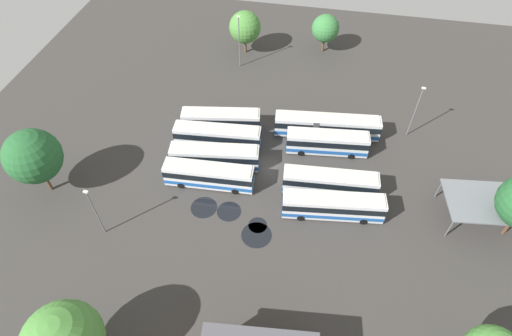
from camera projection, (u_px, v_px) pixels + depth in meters
The scene contains 21 objects.
ground_plane at pixel (271, 168), 58.88m from camera, with size 96.70×96.70×0.00m, color #383533.
bus_row0_slot1 at pixel (209, 175), 55.42m from camera, with size 12.19×3.11×3.60m.
bus_row0_slot2 at pixel (215, 157), 57.74m from camera, with size 12.59×4.08×3.60m.
bus_row0_slot3 at pixel (218, 136), 60.46m from camera, with size 12.80×3.49×3.60m.
bus_row0_slot4 at pixel (221, 120), 62.81m from camera, with size 12.08×4.33×3.60m.
bus_row1_slot0 at pixel (333, 206), 52.03m from camera, with size 13.02×4.02×3.60m.
bus_row1_slot1 at pixel (330, 182), 54.60m from camera, with size 12.59×3.36×3.60m.
bus_row1_slot3 at pixel (327, 142), 59.63m from camera, with size 11.92×3.68×3.60m.
bus_row1_slot4 at pixel (327, 126), 61.98m from camera, with size 15.84×4.12×3.60m.
maintenance_shelter at pixel (487, 202), 50.67m from camera, with size 10.66×7.83×3.45m.
lamp_post_near_entrance at pixel (95, 211), 48.37m from camera, with size 0.56×0.28×8.12m.
lamp_post_mid_lot at pixel (416, 110), 59.81m from camera, with size 0.56×0.28×8.91m.
lamp_post_by_building at pixel (239, 40), 71.64m from camera, with size 0.56×0.28×9.73m.
tree_west_edge at pixel (33, 156), 51.49m from camera, with size 7.05×7.05×9.99m.
tree_north_edge at pixel (245, 27), 74.83m from camera, with size 5.77×5.77×8.02m.
tree_east_edge at pixel (325, 28), 75.45m from camera, with size 5.02×5.02×7.17m.
puddle_centre_drain at pixel (213, 156), 60.46m from camera, with size 2.59×2.59×0.01m, color black.
puddle_front_lane at pixel (257, 235), 51.38m from camera, with size 3.83×3.83×0.01m, color black.
puddle_between_rows at pixel (204, 207), 54.22m from camera, with size 3.50×3.50×0.01m, color black.
puddle_near_shelter at pixel (258, 225), 52.36m from camera, with size 2.42×2.42×0.01m, color black.
puddle_back_corner at pixel (229, 211), 53.79m from camera, with size 3.20×3.20×0.01m, color black.
Camera 1 is at (5.58, -38.94, 43.86)m, focal length 29.00 mm.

